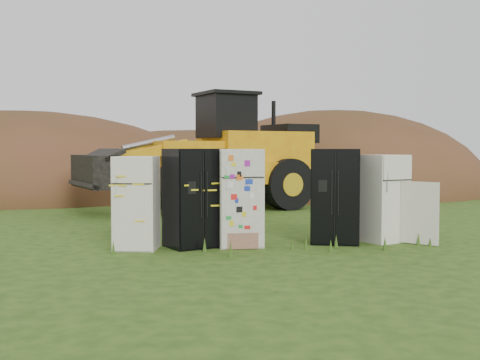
% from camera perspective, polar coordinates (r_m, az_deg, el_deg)
% --- Properties ---
extents(ground, '(120.00, 120.00, 0.00)m').
position_cam_1_polar(ground, '(11.69, 2.85, -6.15)').
color(ground, '#234412').
rests_on(ground, ground).
extents(fridge_leftmost, '(0.91, 0.89, 1.71)m').
position_cam_1_polar(fridge_leftmost, '(11.24, -9.79, -2.15)').
color(fridge_leftmost, white).
rests_on(fridge_leftmost, ground).
extents(fridge_black_side, '(1.17, 1.05, 1.86)m').
position_cam_1_polar(fridge_black_side, '(11.35, -4.42, -1.70)').
color(fridge_black_side, black).
rests_on(fridge_black_side, ground).
extents(fridge_sticker, '(0.85, 0.79, 1.85)m').
position_cam_1_polar(fridge_sticker, '(11.41, -0.04, -1.69)').
color(fridge_sticker, silver).
rests_on(fridge_sticker, ground).
extents(fridge_black_right, '(1.14, 1.05, 1.85)m').
position_cam_1_polar(fridge_black_right, '(11.93, 9.02, -1.51)').
color(fridge_black_right, black).
rests_on(fridge_black_right, ground).
extents(fridge_open_door, '(0.99, 0.96, 1.73)m').
position_cam_1_polar(fridge_open_door, '(12.32, 13.40, -1.69)').
color(fridge_open_door, white).
rests_on(fridge_open_door, ground).
extents(wheel_loader, '(7.94, 5.00, 3.58)m').
position_cam_1_polar(wheel_loader, '(18.14, -3.87, 2.77)').
color(wheel_loader, gold).
rests_on(wheel_loader, ground).
extents(dirt_mound_right, '(13.00, 9.53, 6.86)m').
position_cam_1_polar(dirt_mound_right, '(24.95, 9.03, -1.31)').
color(dirt_mound_right, '#422E15').
rests_on(dirt_mound_right, ground).
extents(dirt_mound_left, '(16.24, 12.18, 6.72)m').
position_cam_1_polar(dirt_mound_left, '(25.54, -20.20, -1.35)').
color(dirt_mound_left, '#422E15').
rests_on(dirt_mound_left, ground).
extents(dirt_mound_back, '(17.38, 11.59, 5.54)m').
position_cam_1_polar(dirt_mound_back, '(29.59, -4.57, -0.61)').
color(dirt_mound_back, '#422E15').
rests_on(dirt_mound_back, ground).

